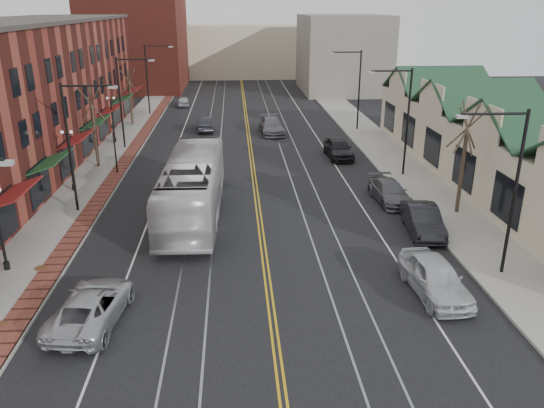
{
  "coord_description": "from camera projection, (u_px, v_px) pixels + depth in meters",
  "views": [
    {
      "loc": [
        -1.4,
        -16.27,
        12.43
      ],
      "look_at": [
        0.58,
        11.29,
        2.0
      ],
      "focal_mm": 35.0,
      "sensor_mm": 36.0,
      "label": 1
    }
  ],
  "objects": [
    {
      "name": "streetlight_l_2",
      "position": [
        125.0,
        93.0,
        47.02
      ],
      "size": [
        3.33,
        0.25,
        8.0
      ],
      "color": "black",
      "rests_on": "sidewalk_left"
    },
    {
      "name": "backdrop_right",
      "position": [
        342.0,
        54.0,
        79.39
      ],
      "size": [
        12.0,
        16.0,
        11.0
      ],
      "primitive_type": "cube",
      "color": "slate",
      "rests_on": "ground"
    },
    {
      "name": "manhole_far",
      "position": [
        41.0,
        268.0,
        26.33
      ],
      "size": [
        0.6,
        0.6,
        0.02
      ],
      "primitive_type": "cylinder",
      "color": "#592D19",
      "rests_on": "sidewalk_left"
    },
    {
      "name": "distant_car_far",
      "position": [
        183.0,
        101.0,
        68.79
      ],
      "size": [
        1.92,
        3.99,
        1.31
      ],
      "primitive_type": "imported",
      "rotation": [
        0.0,
        0.0,
        3.24
      ],
      "color": "#B3B5BB",
      "rests_on": "ground"
    },
    {
      "name": "tree_left_far",
      "position": [
        130.0,
        95.0,
        56.87
      ],
      "size": [
        1.66,
        1.28,
        6.02
      ],
      "color": "#382B21",
      "rests_on": "sidewalk_left"
    },
    {
      "name": "distant_car_right",
      "position": [
        272.0,
        126.0,
        54.11
      ],
      "size": [
        2.56,
        5.65,
        1.6
      ],
      "primitive_type": "imported",
      "rotation": [
        0.0,
        0.0,
        0.06
      ],
      "color": "slate",
      "rests_on": "ground"
    },
    {
      "name": "streetlight_r_2",
      "position": [
        355.0,
        82.0,
        54.1
      ],
      "size": [
        3.33,
        0.25,
        8.0
      ],
      "color": "black",
      "rests_on": "sidewalk_right"
    },
    {
      "name": "lamppost_l_2",
      "position": [
        71.0,
        162.0,
        36.7
      ],
      "size": [
        0.84,
        0.28,
        4.27
      ],
      "color": "black",
      "rests_on": "sidewalk_left"
    },
    {
      "name": "sidewalk_left",
      "position": [
        86.0,
        191.0,
        37.5
      ],
      "size": [
        4.0,
        120.0,
        0.15
      ],
      "primitive_type": "cube",
      "color": "gray",
      "rests_on": "ground"
    },
    {
      "name": "building_left",
      "position": [
        10.0,
        98.0,
        41.65
      ],
      "size": [
        10.0,
        50.0,
        11.0
      ],
      "primitive_type": "cube",
      "color": "maroon",
      "rests_on": "ground"
    },
    {
      "name": "lamppost_l_1",
      "position": [
        0.0,
        231.0,
        25.5
      ],
      "size": [
        0.84,
        0.28,
        4.27
      ],
      "color": "black",
      "rests_on": "sidewalk_left"
    },
    {
      "name": "ground",
      "position": [
        278.0,
        362.0,
        19.67
      ],
      "size": [
        160.0,
        160.0,
        0.0
      ],
      "primitive_type": "plane",
      "color": "black",
      "rests_on": "ground"
    },
    {
      "name": "streetlight_l_1",
      "position": [
        75.0,
        135.0,
        32.09
      ],
      "size": [
        3.33,
        0.25,
        8.0
      ],
      "color": "black",
      "rests_on": "sidewalk_left"
    },
    {
      "name": "backdrop_left",
      "position": [
        137.0,
        42.0,
        81.44
      ],
      "size": [
        14.0,
        18.0,
        14.0
      ],
      "primitive_type": "cube",
      "color": "maroon",
      "rests_on": "ground"
    },
    {
      "name": "parked_car_b",
      "position": [
        423.0,
        220.0,
        30.51
      ],
      "size": [
        2.13,
        4.98,
        1.59
      ],
      "primitive_type": "imported",
      "rotation": [
        0.0,
        0.0,
        -0.09
      ],
      "color": "black",
      "rests_on": "ground"
    },
    {
      "name": "traffic_signal",
      "position": [
        115.0,
        145.0,
        40.53
      ],
      "size": [
        0.18,
        0.15,
        3.8
      ],
      "color": "black",
      "rests_on": "sidewalk_left"
    },
    {
      "name": "transit_bus",
      "position": [
        193.0,
        186.0,
        32.74
      ],
      "size": [
        3.57,
        13.65,
        3.78
      ],
      "primitive_type": "imported",
      "rotation": [
        0.0,
        0.0,
        3.11
      ],
      "color": "silver",
      "rests_on": "ground"
    },
    {
      "name": "distant_car_left",
      "position": [
        205.0,
        124.0,
        55.26
      ],
      "size": [
        1.89,
        4.58,
        1.48
      ],
      "primitive_type": "imported",
      "rotation": [
        0.0,
        0.0,
        3.22
      ],
      "color": "#222328",
      "rests_on": "ground"
    },
    {
      "name": "building_right",
      "position": [
        501.0,
        152.0,
        38.73
      ],
      "size": [
        8.0,
        36.0,
        4.6
      ],
      "primitive_type": "cube",
      "color": "beige",
      "rests_on": "ground"
    },
    {
      "name": "streetlight_r_1",
      "position": [
        403.0,
        111.0,
        39.17
      ],
      "size": [
        3.33,
        0.25,
        8.0
      ],
      "color": "black",
      "rests_on": "sidewalk_right"
    },
    {
      "name": "sidewalk_right",
      "position": [
        418.0,
        183.0,
        39.11
      ],
      "size": [
        4.0,
        120.0,
        0.15
      ],
      "primitive_type": "cube",
      "color": "gray",
      "rests_on": "ground"
    },
    {
      "name": "tree_left_near",
      "position": [
        94.0,
        125.0,
        41.85
      ],
      "size": [
        1.78,
        1.37,
        6.48
      ],
      "color": "#382B21",
      "rests_on": "sidewalk_left"
    },
    {
      "name": "parked_car_a",
      "position": [
        435.0,
        277.0,
        23.98
      ],
      "size": [
        2.37,
        5.14,
        1.71
      ],
      "primitive_type": "imported",
      "rotation": [
        0.0,
        0.0,
        0.07
      ],
      "color": "silver",
      "rests_on": "ground"
    },
    {
      "name": "streetlight_r_0",
      "position": [
        508.0,
        177.0,
        24.24
      ],
      "size": [
        3.33,
        0.25,
        8.0
      ],
      "color": "black",
      "rests_on": "sidewalk_right"
    },
    {
      "name": "lamppost_l_3",
      "position": [
        113.0,
        121.0,
        49.76
      ],
      "size": [
        0.84,
        0.28,
        4.27
      ],
      "color": "black",
      "rests_on": "sidewalk_left"
    },
    {
      "name": "parked_car_c",
      "position": [
        390.0,
        192.0,
        35.39
      ],
      "size": [
        2.26,
        4.93,
        1.4
      ],
      "primitive_type": "imported",
      "rotation": [
        0.0,
        0.0,
        0.06
      ],
      "color": "#5B5B62",
      "rests_on": "ground"
    },
    {
      "name": "manhole_mid",
      "position": [
        0.0,
        325.0,
        21.66
      ],
      "size": [
        0.6,
        0.6,
        0.02
      ],
      "primitive_type": "cylinder",
      "color": "#592D19",
      "rests_on": "sidewalk_left"
    },
    {
      "name": "tree_right_mid",
      "position": [
        464.0,
        156.0,
        32.25
      ],
      "size": [
        1.9,
        1.46,
        6.93
      ],
      "color": "#382B21",
      "rests_on": "sidewalk_right"
    },
    {
      "name": "parked_car_d",
      "position": [
        339.0,
        148.0,
        45.57
      ],
      "size": [
        2.16,
        4.98,
        1.67
      ],
      "primitive_type": "imported",
      "rotation": [
        0.0,
        0.0,
        0.04
      ],
      "color": "black",
      "rests_on": "ground"
    },
    {
      "name": "streetlight_l_3",
      "position": [
        150.0,
        72.0,
        61.94
      ],
      "size": [
        3.33,
        0.25,
        8.0
      ],
      "color": "black",
      "rests_on": "sidewalk_left"
    },
    {
      "name": "backdrop_mid",
      "position": [
        240.0,
        50.0,
        97.4
      ],
      "size": [
        22.0,
        14.0,
        9.0
      ],
      "primitive_type": "cube",
      "color": "beige",
      "rests_on": "ground"
    },
    {
      "name": "parked_suv",
      "position": [
        91.0,
        306.0,
        21.91
      ],
      "size": [
        3.09,
        5.58,
        1.48
      ],
      "primitive_type": "imported",
      "rotation": [
        0.0,
        0.0,
        3.02
      ],
      "color": "#B4B6BB",
      "rests_on": "ground"
    }
  ]
}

